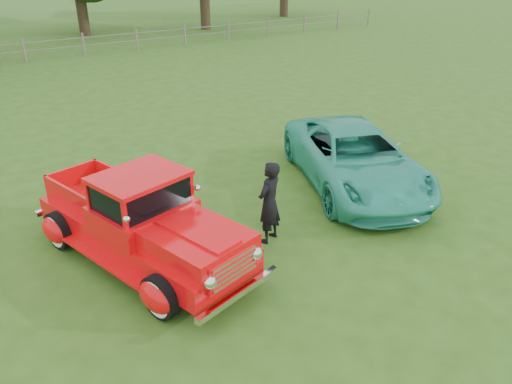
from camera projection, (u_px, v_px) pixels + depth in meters
ground at (263, 274)px, 9.03m from camera, size 140.00×140.00×0.00m
fence_line at (24, 50)px, 25.34m from camera, size 48.00×0.12×1.20m
red_pickup at (142, 222)px, 9.13m from camera, size 3.18×5.27×1.78m
teal_sedan at (355, 158)px, 12.08m from camera, size 4.11×5.72×1.45m
man at (269, 202)px, 9.72m from camera, size 0.73×0.62×1.69m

